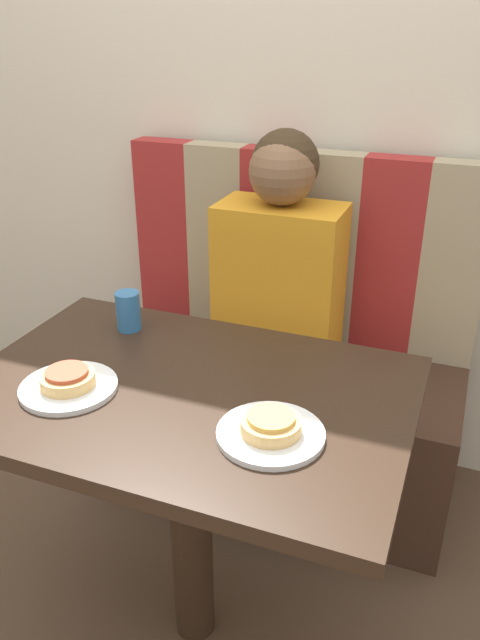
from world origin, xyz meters
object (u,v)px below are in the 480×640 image
person (280,257)px  drinking_cup (128,311)px  plate_right (271,434)px  pizza_left (67,378)px  pizza_right (271,424)px  plate_left (69,387)px

person → drinking_cup: bearing=-119.4°
plate_right → pizza_left: 0.45m
drinking_cup → pizza_right: bearing=-31.9°
person → plate_left: size_ratio=3.47×
plate_left → pizza_left: 0.02m
plate_left → pizza_right: (0.45, 0.00, 0.02)m
pizza_left → pizza_right: bearing=0.0°
plate_right → pizza_left: pizza_left is taller
person → pizza_left: (-0.22, -0.74, -0.04)m
pizza_left → person: bearing=73.2°
person → pizza_right: (0.22, -0.74, -0.04)m
plate_left → plate_right: 0.45m
person → plate_right: size_ratio=3.47×
plate_left → person: bearing=73.2°
pizza_left → pizza_right: (0.45, 0.00, 0.00)m
plate_left → drinking_cup: 0.30m
pizza_right → plate_right: bearing=0.0°
plate_left → drinking_cup: drinking_cup is taller
plate_right → pizza_left: (-0.45, 0.00, 0.02)m
pizza_left → drinking_cup: bearing=95.2°
pizza_right → drinking_cup: (-0.48, 0.30, 0.02)m
pizza_right → drinking_cup: size_ratio=1.16×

